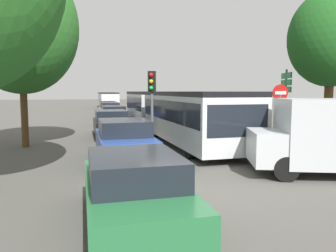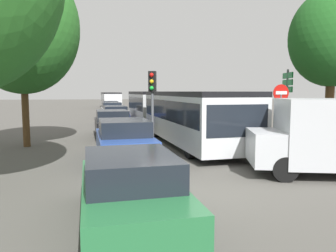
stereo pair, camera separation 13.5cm
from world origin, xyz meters
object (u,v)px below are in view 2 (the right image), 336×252
Objects in this scene: city_bus_rear at (110,99)px; tree_left_mid at (21,31)px; articulated_bus at (171,110)px; no_entry_sign at (280,107)px; queued_car_green at (130,190)px; queued_car_black at (112,123)px; tree_right_near at (331,41)px; traffic_light at (152,92)px; queued_car_silver at (112,110)px; direction_sign_post at (287,91)px; queued_car_blue at (124,140)px; queued_car_navy at (115,115)px; queued_car_graphite at (110,107)px.

tree_left_mid reaches higher than city_bus_rear.
articulated_bus is 32.78m from city_bus_rear.
queued_car_green is at bearing -44.94° from no_entry_sign.
queued_car_black is (-0.18, 12.56, 0.04)m from queued_car_green.
traffic_light is at bearing 164.97° from tree_right_near.
queued_car_silver is at bearing -155.06° from traffic_light.
direction_sign_post is (6.78, 0.66, 0.07)m from traffic_light.
queued_car_blue is 7.41m from tree_left_mid.
tree_left_mid is at bearing 7.34° from direction_sign_post.
direction_sign_post is (8.36, -16.74, 1.81)m from queued_car_silver.
articulated_bus is 8.96m from tree_right_near.
queued_car_silver is (-0.01, -19.68, -0.62)m from city_bus_rear.
articulated_bus is 3.47m from queued_car_black.
traffic_light is at bearing -162.01° from queued_car_black.
articulated_bus is 7.08m from queued_car_navy.
traffic_light is at bearing -16.80° from tree_left_mid.
tree_left_mid is (-10.89, 3.25, 3.35)m from no_entry_sign.
articulated_bus reaches higher than queued_car_silver.
city_bus_rear is 3.96× the size of no_entry_sign.
queued_car_blue is (-3.06, -6.80, -0.69)m from articulated_bus.
traffic_light is 6.81m from direction_sign_post.
direction_sign_post is at bearing -46.57° from queued_car_green.
queued_car_blue is 1.01× the size of queued_car_silver.
tree_right_near reaches higher than no_entry_sign.
articulated_bus is at bearing 130.44° from tree_right_near.
queued_car_black is 9.10m from no_entry_sign.
queued_car_graphite is at bearing 79.80° from tree_left_mid.
tree_right_near reaches higher than queued_car_navy.
traffic_light is at bearing -25.22° from articulated_bus.
queued_car_navy is at bearing 177.49° from queued_car_graphite.
tree_right_near is at bearing -170.92° from city_bus_rear.
traffic_light is (1.57, -37.08, 1.13)m from city_bus_rear.
direction_sign_post is at bearing -116.79° from queued_car_black.
queued_car_silver reaches higher than queued_car_green.
city_bus_rear is at bearing -3.69° from queued_car_green.
queued_car_graphite is at bearing 108.88° from tree_right_near.
queued_car_blue is at bearing -28.65° from articulated_bus.
articulated_bus is 6.08× the size of no_entry_sign.
city_bus_rear is 19.69m from queued_car_silver.
queued_car_green is 8.62m from traffic_light.
queued_car_black is at bearing -0.79° from queued_car_blue.
traffic_light reaches higher than queued_car_blue.
direction_sign_post is at bearing 115.33° from traffic_light.
articulated_bus reaches higher than city_bus_rear.
direction_sign_post is (8.35, -36.42, 1.19)m from city_bus_rear.
articulated_bus is 3.91× the size of queued_car_black.
queued_car_navy is 1.18× the size of direction_sign_post.
queued_car_blue is at bearing 179.21° from queued_car_black.
no_entry_sign is at bearing 25.92° from articulated_bus.
queued_car_graphite is 24.00m from traffic_light.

